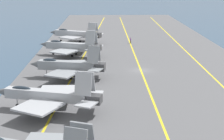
{
  "coord_description": "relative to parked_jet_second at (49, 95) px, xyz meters",
  "views": [
    {
      "loc": [
        -71.47,
        8.05,
        20.33
      ],
      "look_at": [
        -8.54,
        6.49,
        2.9
      ],
      "focal_mm": 55.0,
      "sensor_mm": 36.0,
      "label": 1
    }
  ],
  "objects": [
    {
      "name": "carrier_deck",
      "position": [
        22.46,
        -16.37,
        -2.65
      ],
      "size": [
        215.86,
        51.47,
        0.4
      ],
      "primitive_type": "cube",
      "color": "#565659",
      "rests_on": "ground"
    },
    {
      "name": "deck_stripe_edge_line",
      "position": [
        22.46,
        -2.21,
        -2.45
      ],
      "size": [
        193.86,
        13.33,
        0.01
      ],
      "primitive_type": "cube",
      "rotation": [
        0.0,
        0.0,
        -0.07
      ],
      "color": "yellow",
      "rests_on": "carrier_deck"
    },
    {
      "name": "deck_stripe_centerline",
      "position": [
        22.46,
        -16.37,
        -2.45
      ],
      "size": [
        194.27,
        0.36,
        0.01
      ],
      "primitive_type": "cube",
      "color": "yellow",
      "rests_on": "carrier_deck"
    },
    {
      "name": "parked_jet_second",
      "position": [
        0.0,
        0.0,
        0.0
      ],
      "size": [
        13.21,
        17.43,
        6.45
      ],
      "color": "#A8AAAF",
      "rests_on": "carrier_deck"
    },
    {
      "name": "crew_purple_vest",
      "position": [
        53.28,
        -16.49,
        -1.48
      ],
      "size": [
        0.41,
        0.3,
        1.76
      ],
      "color": "#232328",
      "rests_on": "carrier_deck"
    },
    {
      "name": "parked_jet_fourth",
      "position": [
        36.86,
        0.06,
        0.08
      ],
      "size": [
        13.64,
        16.91,
        6.7
      ],
      "color": "#9EA3A8",
      "rests_on": "carrier_deck"
    },
    {
      "name": "ground_plane",
      "position": [
        22.46,
        -16.37,
        -2.85
      ],
      "size": [
        2000.0,
        2000.0,
        0.0
      ],
      "primitive_type": "plane",
      "color": "#334C66"
    },
    {
      "name": "parked_jet_fifth",
      "position": [
        54.5,
        0.22,
        0.31
      ],
      "size": [
        12.25,
        17.16,
        6.39
      ],
      "color": "#A8AAAF",
      "rests_on": "carrier_deck"
    },
    {
      "name": "deck_stripe_foul_line",
      "position": [
        22.46,
        -30.52,
        -2.45
      ],
      "size": [
        194.27,
        2.27,
        0.01
      ],
      "primitive_type": "cube",
      "rotation": [
        0.0,
        0.0,
        -0.01
      ],
      "color": "yellow",
      "rests_on": "carrier_deck"
    },
    {
      "name": "parked_jet_third",
      "position": [
        17.44,
        -1.22,
        0.06
      ],
      "size": [
        13.84,
        15.67,
        6.59
      ],
      "color": "gray",
      "rests_on": "carrier_deck"
    }
  ]
}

